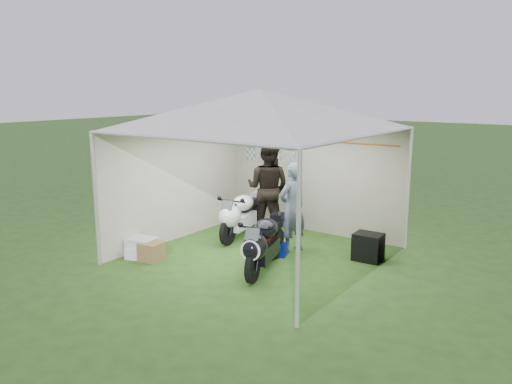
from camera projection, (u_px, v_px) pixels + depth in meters
ground at (260, 256)px, 9.13m from camera, size 80.00×80.00×0.00m
canopy_tent at (261, 114)px, 8.63m from camera, size 5.66×5.66×3.00m
motorcycle_white at (240, 214)px, 10.14m from camera, size 0.61×1.80×0.89m
motorcycle_black at (263, 243)px, 8.26m from camera, size 0.76×1.76×0.89m
paddock_stand at (277, 249)px, 9.10m from camera, size 0.38×0.29×0.25m
person_dark_jacket at (268, 188)px, 10.30m from camera, size 1.07×0.90×1.96m
person_blue_jacket at (292, 207)px, 9.24m from camera, size 0.55×0.70×1.69m
equipment_box at (368, 247)px, 8.85m from camera, size 0.51×0.42×0.49m
crate_0 at (142, 247)px, 9.10m from camera, size 0.56×0.46×0.34m
crate_1 at (152, 251)px, 8.86m from camera, size 0.42×0.42×0.33m
crate_2 at (134, 253)px, 8.97m from camera, size 0.33×0.30×0.20m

